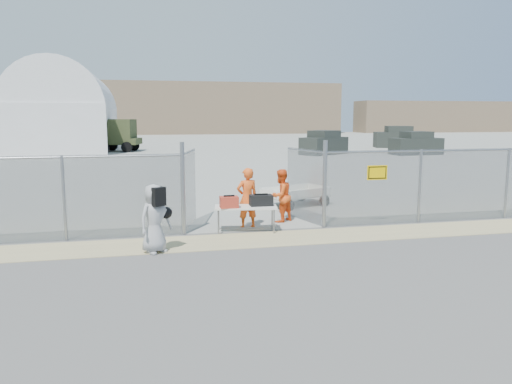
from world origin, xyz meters
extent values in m
plane|color=#555454|center=(0.00, 0.00, 0.00)|extent=(160.00, 160.00, 0.00)
cube|color=#97988D|center=(0.00, 42.00, 0.01)|extent=(160.00, 80.00, 0.01)
cube|color=tan|center=(0.00, 1.00, 0.01)|extent=(44.00, 1.60, 0.01)
cube|color=red|center=(-0.78, 1.84, 0.87)|extent=(0.49, 0.33, 0.31)
cube|color=black|center=(0.13, 1.96, 0.87)|extent=(0.62, 0.36, 0.30)
imported|color=#FF5B1A|center=(-0.16, 2.45, 0.86)|extent=(0.68, 0.50, 1.73)
imported|color=#FF5B1A|center=(1.00, 3.02, 0.80)|extent=(0.98, 0.93, 1.60)
imported|color=#A1A1A1|center=(-2.79, 0.36, 0.81)|extent=(0.95, 0.86, 1.62)
camera|label=1|loc=(-3.00, -11.24, 3.18)|focal=35.00mm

